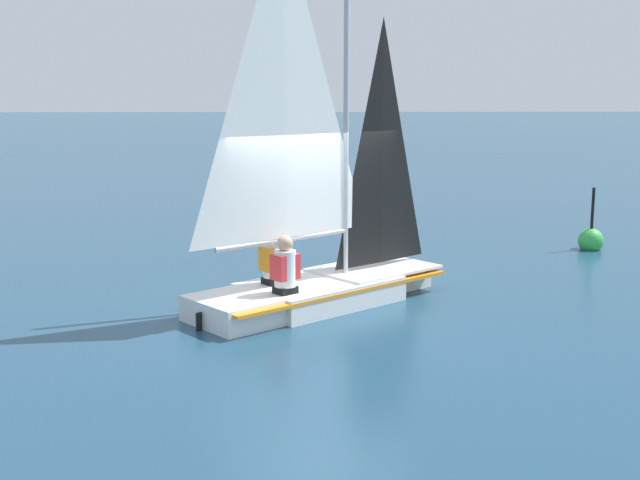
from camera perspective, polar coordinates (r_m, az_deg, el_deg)
The scene contains 5 objects.
ground_plane at distance 11.88m, azimuth 0.00°, elevation -4.54°, with size 260.00×260.00×0.00m, color navy.
sailboat_main at distance 11.66m, azimuth -0.13°, elevation -0.10°, with size 3.98×3.58×5.59m.
sailor_helm at distance 11.54m, azimuth -3.34°, elevation -1.84°, with size 0.43×0.42×1.16m.
sailor_crew at distance 10.98m, azimuth -2.49°, elevation -2.47°, with size 0.43×0.42×1.16m.
buoy_marker at distance 16.84m, azimuth 18.70°, elevation 0.01°, with size 0.50×0.50×1.31m.
Camera 1 is at (0.54, 11.47, 3.05)m, focal length 45.00 mm.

